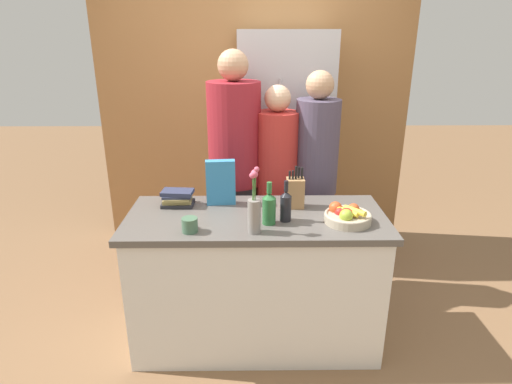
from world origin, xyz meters
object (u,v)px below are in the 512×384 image
at_px(book_stack, 178,198).
at_px(person_in_red_tee, 315,173).
at_px(fruit_bowl, 347,216).
at_px(person_in_blue, 276,181).
at_px(cereal_box, 221,182).
at_px(coffee_mug, 190,225).
at_px(refrigerator, 283,151).
at_px(knife_block, 295,192).
at_px(person_at_sink, 235,164).
at_px(bottle_oil, 286,205).
at_px(bottle_vinegar, 269,207).
at_px(flower_vase, 254,209).

bearing_deg(book_stack, person_in_red_tee, 25.34).
relative_size(fruit_bowl, person_in_blue, 0.17).
bearing_deg(cereal_box, coffee_mug, -109.48).
relative_size(refrigerator, knife_block, 7.18).
distance_m(coffee_mug, person_in_blue, 0.98).
bearing_deg(person_in_blue, knife_block, -77.78).
distance_m(knife_block, person_at_sink, 0.62).
bearing_deg(person_in_blue, bottle_oil, -87.28).
xyz_separation_m(knife_block, book_stack, (-0.74, 0.03, -0.05)).
relative_size(refrigerator, bottle_oil, 7.85).
bearing_deg(person_in_red_tee, cereal_box, -126.03).
bearing_deg(refrigerator, person_in_blue, -98.79).
height_order(book_stack, bottle_vinegar, bottle_vinegar).
relative_size(book_stack, bottle_oil, 0.83).
bearing_deg(person_at_sink, bottle_vinegar, -74.06).
height_order(book_stack, person_in_red_tee, person_in_red_tee).
relative_size(coffee_mug, person_in_blue, 0.08).
height_order(fruit_bowl, person_in_blue, person_in_blue).
bearing_deg(person_in_red_tee, bottle_vinegar, -95.16).
height_order(flower_vase, person_in_red_tee, person_in_red_tee).
bearing_deg(person_in_blue, coffee_mug, -120.90).
distance_m(refrigerator, person_at_sink, 0.69).
xyz_separation_m(fruit_bowl, person_in_blue, (-0.37, 0.71, -0.03)).
bearing_deg(knife_block, person_in_red_tee, 67.70).
xyz_separation_m(coffee_mug, book_stack, (-0.13, 0.39, 0.01)).
bearing_deg(bottle_oil, cereal_box, 145.52).
relative_size(knife_block, bottle_oil, 1.09).
xyz_separation_m(fruit_bowl, book_stack, (-1.02, 0.27, 0.01)).
xyz_separation_m(refrigerator, person_at_sink, (-0.39, -0.56, 0.05)).
height_order(fruit_bowl, flower_vase, flower_vase).
bearing_deg(person_in_red_tee, book_stack, -132.87).
relative_size(person_at_sink, person_in_red_tee, 1.08).
bearing_deg(fruit_bowl, bottle_vinegar, -178.20).
height_order(refrigerator, bottle_vinegar, refrigerator).
bearing_deg(bottle_vinegar, person_in_red_tee, 63.04).
bearing_deg(bottle_oil, coffee_mug, -165.26).
bearing_deg(person_in_red_tee, fruit_bowl, -61.58).
distance_m(book_stack, person_in_red_tee, 1.04).
xyz_separation_m(flower_vase, bottle_vinegar, (0.09, 0.12, -0.04)).
distance_m(flower_vase, bottle_oil, 0.24).
height_order(refrigerator, bottle_oil, refrigerator).
distance_m(cereal_box, person_in_blue, 0.58).
bearing_deg(person_at_sink, bottle_oil, -66.14).
bearing_deg(coffee_mug, book_stack, 108.38).
bearing_deg(knife_block, book_stack, 177.42).
relative_size(book_stack, person_at_sink, 0.11).
bearing_deg(bottle_oil, person_at_sink, 114.76).
distance_m(refrigerator, knife_block, 1.05).
height_order(cereal_box, bottle_vinegar, cereal_box).
bearing_deg(coffee_mug, bottle_vinegar, 13.27).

